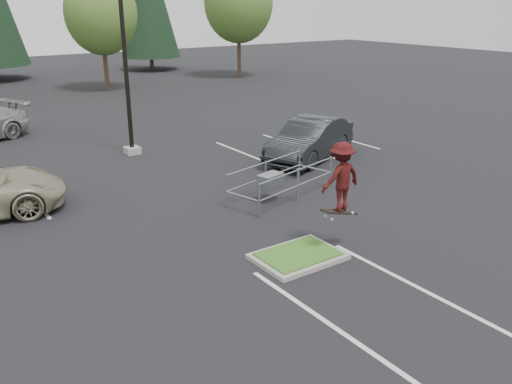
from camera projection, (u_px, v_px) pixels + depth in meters
ground at (298, 259)px, 13.92m from camera, size 120.00×120.00×0.00m
grass_median at (298, 256)px, 13.89m from camera, size 2.20×1.60×0.16m
stall_lines at (151, 202)px, 17.85m from camera, size 22.62×17.60×0.01m
light_pole at (124, 45)px, 21.95m from camera, size 0.70×0.60×10.12m
decid_c at (101, 16)px, 38.47m from camera, size 5.12×5.12×8.38m
decid_d at (238, 5)px, 45.10m from camera, size 5.76×5.76×9.43m
cart_corral at (273, 180)px, 17.81m from camera, size 4.17×2.35×1.12m
skateboarder at (341, 177)px, 13.75m from camera, size 1.19×0.68×2.06m
car_r_charc at (310, 139)px, 22.44m from camera, size 5.39×3.68×1.68m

